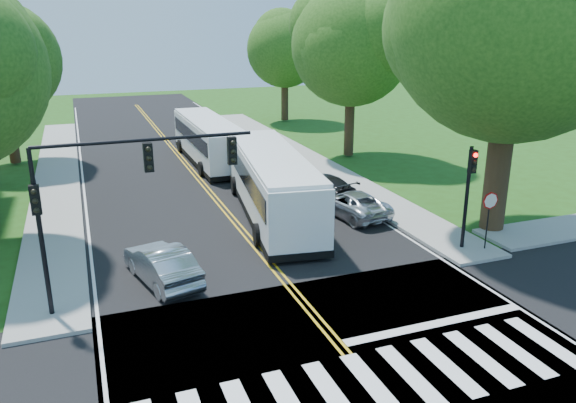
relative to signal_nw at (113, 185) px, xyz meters
name	(u,v)px	position (x,y,z in m)	size (l,w,h in m)	color
ground	(364,374)	(5.86, -6.43, -4.38)	(140.00, 140.00, 0.00)	#224812
road	(213,196)	(5.86, 11.57, -4.37)	(14.00, 96.00, 0.01)	black
cross_road	(364,374)	(5.86, -6.43, -4.37)	(60.00, 12.00, 0.01)	black
center_line	(198,178)	(5.86, 15.57, -4.36)	(0.36, 70.00, 0.01)	gold
edge_line_w	(84,189)	(-0.94, 15.57, -4.36)	(0.12, 70.00, 0.01)	silver
edge_line_e	(299,169)	(12.66, 15.57, -4.36)	(0.12, 70.00, 0.01)	silver
crosswalk	(372,384)	(5.86, -6.93, -4.36)	(12.60, 3.00, 0.01)	silver
stop_bar	(436,324)	(9.36, -4.83, -4.36)	(6.60, 0.40, 0.01)	silver
sidewalk_nw	(57,178)	(-2.44, 18.57, -4.30)	(2.60, 40.00, 0.15)	gray
sidewalk_ne	(302,156)	(14.16, 18.57, -4.30)	(2.60, 40.00, 0.15)	gray
tree_ne_big	(516,16)	(16.86, 1.57, 5.24)	(10.80, 10.80, 14.91)	black
tree_west_far	(0,60)	(-5.14, 23.57, 2.62)	(7.60, 7.60, 10.67)	black
tree_east_mid	(352,45)	(17.36, 17.57, 3.48)	(8.40, 8.40, 11.93)	black
tree_east_far	(285,50)	(18.36, 33.57, 2.48)	(7.20, 7.20, 10.34)	black
signal_nw	(113,185)	(0.00, 0.00, 0.00)	(7.15, 0.46, 5.66)	black
signal_ne	(469,184)	(14.06, 0.01, -1.41)	(0.30, 0.46, 4.40)	black
stop_sign	(490,207)	(14.86, -0.45, -2.35)	(0.76, 0.08, 2.53)	black
bus_lead	(272,183)	(7.89, 7.23, -2.65)	(4.49, 12.84, 3.26)	white
bus_follow	(208,139)	(7.46, 19.59, -2.77)	(2.89, 11.72, 3.03)	white
hatchback	(162,264)	(1.52, 1.44, -3.65)	(1.53, 4.38, 1.44)	#B3B6BB
suv	(351,203)	(11.63, 5.80, -3.72)	(2.15, 4.66, 1.30)	silver
dark_sedan	(321,186)	(11.37, 9.05, -3.69)	(1.91, 4.69, 1.36)	black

